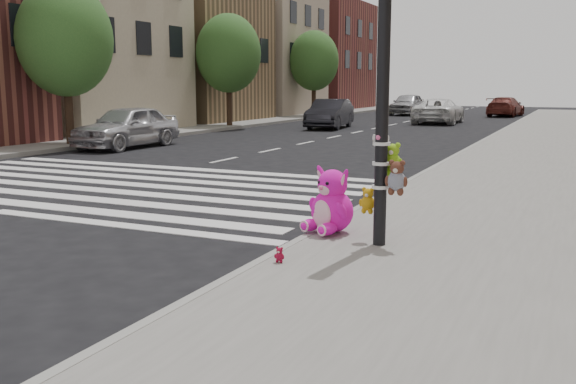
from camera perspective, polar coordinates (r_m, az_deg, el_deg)
The scene contains 19 objects.
ground at distance 8.01m, azimuth -14.12°, elevation -6.48°, with size 120.00×120.00×0.00m, color black.
sidewalk_far at distance 31.89m, azimuth -10.62°, elevation 5.63°, with size 6.00×80.00×0.14m, color slate.
curb_edge at distance 16.45m, azimuth 12.81°, elevation 1.99°, with size 0.12×80.00×0.15m, color gray.
crosswalk at distance 14.75m, azimuth -15.16°, elevation 0.78°, with size 11.00×6.00×0.01m, color silver, non-canonical shape.
bld_far_b at distance 30.89m, azimuth -17.42°, elevation 15.34°, with size 6.00×8.00×11.00m, color #BEAF92.
bld_far_c at distance 37.96m, azimuth -7.99°, elevation 12.25°, with size 6.00×8.00×8.00m, color #8F724C.
bld_far_d at distance 45.85m, azimuth -1.79°, elevation 13.11°, with size 6.00×8.00×10.00m, color tan.
bld_far_e at distance 55.87m, azimuth 3.36°, elevation 11.95°, with size 6.00×10.00×9.00m, color brown.
signal_pole at distance 8.11m, azimuth 8.60°, elevation 6.62°, with size 0.69×0.50×4.00m.
tree_far_a at distance 23.43m, azimuth -19.21°, elevation 12.67°, with size 3.20×3.20×5.44m.
tree_far_b at distance 32.30m, azimuth -5.31°, elevation 12.16°, with size 3.20×3.20×5.44m.
tree_far_c at distance 42.18m, azimuth 2.32°, elevation 11.58°, with size 3.20×3.20×5.44m.
pink_bunny at distance 8.87m, azimuth 3.82°, elevation -1.20°, with size 0.79×0.84×0.94m.
red_teddy at distance 7.42m, azimuth -0.76°, elevation -5.60°, with size 0.13×0.09×0.19m, color maroon, non-canonical shape.
car_silver_far at distance 22.81m, azimuth -14.13°, elevation 5.67°, with size 1.73×4.30×1.47m, color silver.
car_dark_far at distance 31.96m, azimuth 3.74°, elevation 6.95°, with size 1.52×4.37×1.44m, color black.
car_white_near at distance 36.91m, azimuth 13.25°, elevation 7.02°, with size 2.29×4.96×1.38m, color silver.
car_maroon_near at distance 46.16m, azimuth 18.77°, elevation 7.19°, with size 1.83×4.51×1.31m, color maroon.
car_silver_deep at distance 46.51m, azimuth 10.59°, elevation 7.69°, with size 1.81×4.50×1.53m, color #9D9EA1.
Camera 1 is at (4.88, -5.97, 2.18)m, focal length 40.00 mm.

